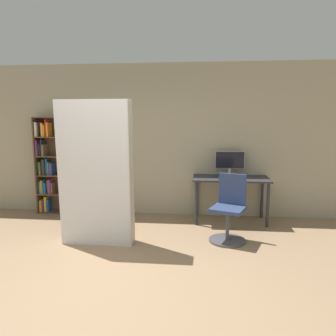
# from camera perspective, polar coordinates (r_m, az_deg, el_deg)

# --- Properties ---
(ground_plane) EXTENTS (16.00, 16.00, 0.00)m
(ground_plane) POSITION_cam_1_polar(r_m,az_deg,el_deg) (3.53, -10.90, -21.00)
(ground_plane) COLOR #937556
(wall_back) EXTENTS (8.00, 0.06, 2.70)m
(wall_back) POSITION_cam_1_polar(r_m,az_deg,el_deg) (5.93, -3.14, 4.82)
(wall_back) COLOR tan
(wall_back) RESTS_ON ground
(desk) EXTENTS (1.27, 0.64, 0.76)m
(desk) POSITION_cam_1_polar(r_m,az_deg,el_deg) (5.62, 10.87, -2.68)
(desk) COLOR #2D2D33
(desk) RESTS_ON ground
(monitor) EXTENTS (0.51, 0.24, 0.43)m
(monitor) POSITION_cam_1_polar(r_m,az_deg,el_deg) (5.74, 10.70, 0.97)
(monitor) COLOR #B7B7BC
(monitor) RESTS_ON desk
(office_chair) EXTENTS (0.57, 0.57, 0.95)m
(office_chair) POSITION_cam_1_polar(r_m,az_deg,el_deg) (4.79, 10.55, -7.86)
(office_chair) COLOR #4C4C51
(office_chair) RESTS_ON ground
(bookshelf) EXTENTS (0.82, 0.26, 1.77)m
(bookshelf) POSITION_cam_1_polar(r_m,az_deg,el_deg) (6.37, -19.15, 0.41)
(bookshelf) COLOR brown
(bookshelf) RESTS_ON ground
(mattress_near) EXTENTS (0.99, 0.33, 1.99)m
(mattress_near) POSITION_cam_1_polar(r_m,az_deg,el_deg) (4.57, -12.33, -0.92)
(mattress_near) COLOR silver
(mattress_near) RESTS_ON ground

